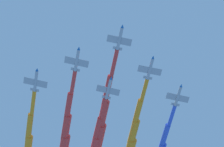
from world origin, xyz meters
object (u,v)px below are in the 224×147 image
(jet_lead, at_px, (103,115))
(jet_port_inner, at_px, (134,131))
(jet_starboard_inner, at_px, (67,127))
(jet_port_mid, at_px, (95,147))

(jet_lead, bearing_deg, jet_port_inner, -167.66)
(jet_lead, distance_m, jet_starboard_inner, 14.69)
(jet_lead, xyz_separation_m, jet_port_inner, (-14.03, -3.07, 0.46))
(jet_port_inner, bearing_deg, jet_lead, 12.34)
(jet_port_inner, distance_m, jet_starboard_inner, 25.88)
(jet_starboard_inner, bearing_deg, jet_port_inner, 165.00)
(jet_lead, distance_m, jet_port_mid, 15.78)
(jet_starboard_inner, bearing_deg, jet_lead, 138.19)
(jet_port_inner, distance_m, jet_port_mid, 16.76)
(jet_lead, bearing_deg, jet_starboard_inner, -41.81)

